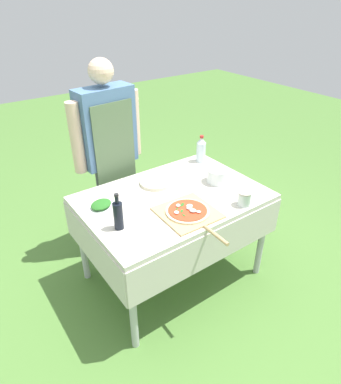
{
  "coord_description": "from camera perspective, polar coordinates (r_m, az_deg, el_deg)",
  "views": [
    {
      "loc": [
        -1.24,
        -1.7,
        2.06
      ],
      "look_at": [
        -0.02,
        0.0,
        0.81
      ],
      "focal_mm": 32.0,
      "sensor_mm": 36.0,
      "label": 1
    }
  ],
  "objects": [
    {
      "name": "ground_plane",
      "position": [
        2.95,
        0.34,
        -13.48
      ],
      "size": [
        12.0,
        12.0,
        0.0
      ],
      "primitive_type": "plane",
      "color": "#517F38"
    },
    {
      "name": "prep_table",
      "position": [
        2.52,
        0.39,
        -2.42
      ],
      "size": [
        1.31,
        0.91,
        0.77
      ],
      "color": "beige",
      "rests_on": "ground"
    },
    {
      "name": "person_cook",
      "position": [
        2.82,
        -10.29,
        7.58
      ],
      "size": [
        0.61,
        0.23,
        1.64
      ],
      "rotation": [
        0.0,
        0.0,
        3.22
      ],
      "color": "#4C4C51",
      "rests_on": "ground"
    },
    {
      "name": "pizza_on_peel",
      "position": [
        2.27,
        3.03,
        -3.43
      ],
      "size": [
        0.38,
        0.59,
        0.06
      ],
      "rotation": [
        0.0,
        0.0,
        -0.04
      ],
      "color": "tan",
      "rests_on": "prep_table"
    },
    {
      "name": "oil_bottle",
      "position": [
        2.12,
        -8.71,
        -3.8
      ],
      "size": [
        0.06,
        0.06,
        0.25
      ],
      "color": "black",
      "rests_on": "prep_table"
    },
    {
      "name": "water_bottle",
      "position": [
        2.94,
        5.12,
        7.08
      ],
      "size": [
        0.08,
        0.08,
        0.23
      ],
      "color": "silver",
      "rests_on": "prep_table"
    },
    {
      "name": "herb_container",
      "position": [
        2.38,
        -11.49,
        -2.11
      ],
      "size": [
        0.22,
        0.21,
        0.04
      ],
      "rotation": [
        0.0,
        0.0,
        0.44
      ],
      "color": "silver",
      "rests_on": "prep_table"
    },
    {
      "name": "mixing_tub",
      "position": [
        2.65,
        7.93,
        2.74
      ],
      "size": [
        0.17,
        0.17,
        0.11
      ],
      "primitive_type": "cylinder",
      "color": "silver",
      "rests_on": "prep_table"
    },
    {
      "name": "plate_stack",
      "position": [
        2.62,
        -2.47,
        1.6
      ],
      "size": [
        0.25,
        0.25,
        0.02
      ],
      "color": "beige",
      "rests_on": "prep_table"
    },
    {
      "name": "sauce_jar",
      "position": [
        2.4,
        12.19,
        -1.19
      ],
      "size": [
        0.09,
        0.09,
        0.1
      ],
      "color": "silver",
      "rests_on": "prep_table"
    }
  ]
}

